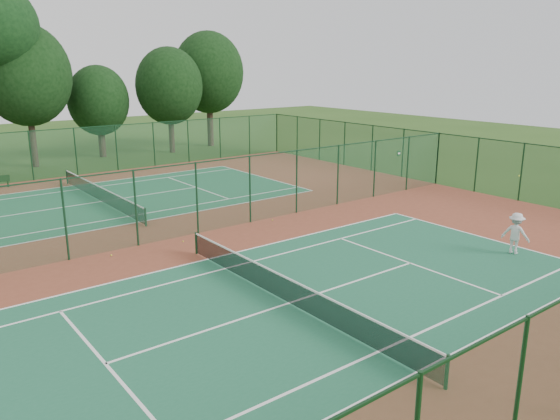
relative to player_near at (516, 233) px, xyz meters
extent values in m
plane|color=#2A4C17|center=(-10.92, 10.93, -0.92)|extent=(120.00, 120.00, 0.00)
cube|color=brown|center=(-10.92, 10.93, -0.92)|extent=(40.00, 36.00, 0.01)
cube|color=#1E5F40|center=(-10.92, 1.93, -0.91)|extent=(23.77, 10.97, 0.01)
cube|color=#1E603E|center=(-10.92, 19.93, -0.91)|extent=(23.77, 10.97, 0.01)
cube|color=#1C5534|center=(-10.92, 28.93, 0.83)|extent=(40.00, 0.02, 3.50)
cube|color=#153A1F|center=(-10.92, 28.93, 2.54)|extent=(40.00, 0.05, 0.05)
cube|color=#164429|center=(-10.92, -7.07, 0.83)|extent=(40.00, 0.02, 3.50)
cube|color=#194C30|center=(9.08, 10.93, 0.83)|extent=(0.02, 36.00, 3.50)
cube|color=#13351C|center=(9.08, 10.93, 2.54)|extent=(0.05, 36.00, 0.05)
cube|color=#1B5332|center=(-10.92, 10.93, 0.83)|extent=(40.00, 0.02, 3.50)
cube|color=#153C23|center=(-10.92, 10.93, 2.54)|extent=(40.00, 0.05, 0.05)
cylinder|color=#153C20|center=(-10.92, -4.47, -0.44)|extent=(0.10, 0.10, 0.97)
cylinder|color=#153C20|center=(-10.92, 8.33, -0.44)|extent=(0.10, 0.10, 0.97)
cube|color=black|center=(-10.92, 1.93, -0.44)|extent=(0.02, 12.80, 0.85)
cube|color=white|center=(-10.92, 1.93, 0.00)|extent=(0.04, 12.80, 0.06)
cylinder|color=#143822|center=(-10.92, 13.53, -0.44)|extent=(0.10, 0.10, 0.97)
cylinder|color=#143822|center=(-10.92, 26.33, -0.44)|extent=(0.10, 0.10, 0.97)
cube|color=black|center=(-10.92, 19.93, -0.44)|extent=(0.02, 12.80, 0.85)
cube|color=white|center=(-10.92, 19.93, 0.00)|extent=(0.04, 12.80, 0.06)
imported|color=silver|center=(0.00, 0.00, 0.00)|extent=(0.96, 1.30, 1.80)
cube|color=black|center=(-14.36, 27.79, -0.71)|extent=(0.11, 0.36, 0.40)
sphere|color=yellow|center=(-10.62, 10.14, -0.88)|extent=(0.06, 0.06, 0.06)
sphere|color=#B5C52D|center=(-5.22, 10.46, -0.88)|extent=(0.06, 0.06, 0.06)
sphere|color=#CFD130|center=(-13.96, 10.29, -0.88)|extent=(0.07, 0.07, 0.07)
camera|label=1|loc=(-21.64, -11.54, 7.04)|focal=35.00mm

